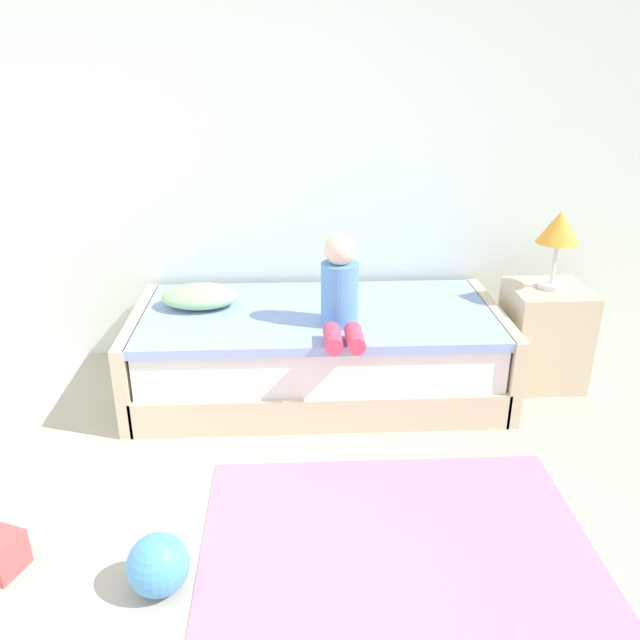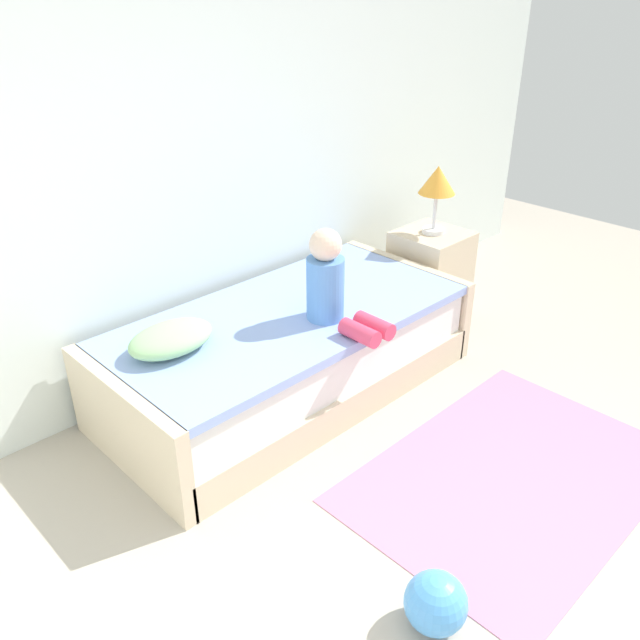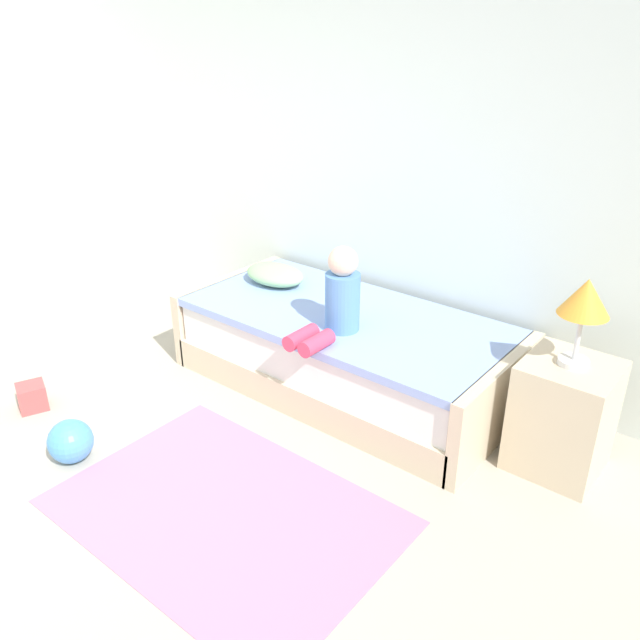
{
  "view_description": "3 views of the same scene",
  "coord_description": "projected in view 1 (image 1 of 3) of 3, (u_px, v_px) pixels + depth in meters",
  "views": [
    {
      "loc": [
        0.33,
        -1.4,
        1.88
      ],
      "look_at": [
        0.48,
        1.75,
        0.55
      ],
      "focal_mm": 36.29,
      "sensor_mm": 36.0,
      "label": 1
    },
    {
      "loc": [
        -1.61,
        -0.38,
        2.13
      ],
      "look_at": [
        0.48,
        1.75,
        0.55
      ],
      "focal_mm": 36.7,
      "sensor_mm": 36.0,
      "label": 2
    },
    {
      "loc": [
        2.57,
        -0.85,
        2.13
      ],
      "look_at": [
        0.48,
        1.75,
        0.55
      ],
      "focal_mm": 35.78,
      "sensor_mm": 36.0,
      "label": 3
    }
  ],
  "objects": [
    {
      "name": "bed",
      "position": [
        318.0,
        351.0,
        3.77
      ],
      "size": [
        2.11,
        1.0,
        0.5
      ],
      "color": "beige",
      "rests_on": "ground"
    },
    {
      "name": "wall_rear",
      "position": [
        233.0,
        126.0,
        3.84
      ],
      "size": [
        7.2,
        0.1,
        2.9
      ],
      "primitive_type": "cube",
      "color": "silver",
      "rests_on": "ground"
    },
    {
      "name": "child_figure",
      "position": [
        340.0,
        291.0,
        3.39
      ],
      "size": [
        0.2,
        0.51,
        0.5
      ],
      "color": "#598CD1",
      "rests_on": "bed"
    },
    {
      "name": "area_rug",
      "position": [
        395.0,
        538.0,
        2.68
      ],
      "size": [
        1.6,
        1.1,
        0.01
      ],
      "primitive_type": "cube",
      "color": "pink",
      "rests_on": "ground"
    },
    {
      "name": "toy_ball",
      "position": [
        158.0,
        565.0,
        2.39
      ],
      "size": [
        0.23,
        0.23,
        0.23
      ],
      "primitive_type": "sphere",
      "color": "#4C99E5",
      "rests_on": "ground"
    },
    {
      "name": "nightstand",
      "position": [
        543.0,
        335.0,
        3.85
      ],
      "size": [
        0.44,
        0.44,
        0.6
      ],
      "primitive_type": "cube",
      "color": "beige",
      "rests_on": "ground"
    },
    {
      "name": "pillow",
      "position": [
        200.0,
        296.0,
        3.71
      ],
      "size": [
        0.44,
        0.3,
        0.13
      ],
      "primitive_type": "ellipsoid",
      "color": "#99CC8C",
      "rests_on": "bed"
    },
    {
      "name": "table_lamp",
      "position": [
        559.0,
        231.0,
        3.61
      ],
      "size": [
        0.24,
        0.24,
        0.45
      ],
      "color": "silver",
      "rests_on": "nightstand"
    }
  ]
}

